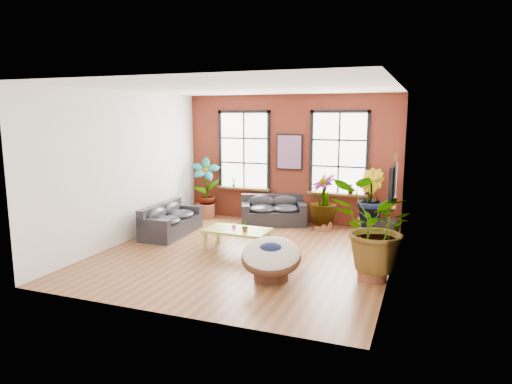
# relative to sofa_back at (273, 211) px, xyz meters

# --- Properties ---
(room) EXTENTS (6.04, 6.54, 3.54)m
(room) POSITION_rel_sofa_back_xyz_m (0.31, -2.60, 1.39)
(room) COLOR brown
(room) RESTS_ON ground
(sofa_back) EXTENTS (1.92, 1.45, 0.79)m
(sofa_back) POSITION_rel_sofa_back_xyz_m (0.00, 0.00, 0.00)
(sofa_back) COLOR black
(sofa_back) RESTS_ON ground
(sofa_left) EXTENTS (0.90, 1.97, 0.76)m
(sofa_left) POSITION_rel_sofa_back_xyz_m (-2.08, -1.92, -0.01)
(sofa_left) COLOR black
(sofa_left) RESTS_ON ground
(coffee_table) EXTENTS (1.44, 0.85, 0.55)m
(coffee_table) POSITION_rel_sofa_back_xyz_m (0.01, -2.53, 0.05)
(coffee_table) COLOR #8FA13A
(coffee_table) RESTS_ON ground
(papasan_chair) EXTENTS (1.30, 1.31, 0.82)m
(papasan_chair) POSITION_rel_sofa_back_xyz_m (1.32, -4.06, 0.06)
(papasan_chair) COLOR #49281A
(papasan_chair) RESTS_ON ground
(poster) EXTENTS (0.74, 0.06, 0.98)m
(poster) POSITION_rel_sofa_back_xyz_m (0.31, 0.43, 1.59)
(poster) COLOR black
(poster) RESTS_ON room
(tv_wall_unit) EXTENTS (0.13, 1.86, 1.20)m
(tv_wall_unit) POSITION_rel_sofa_back_xyz_m (3.24, -2.15, 1.18)
(tv_wall_unit) COLOR black
(tv_wall_unit) RESTS_ON room
(media_box) EXTENTS (0.67, 0.59, 0.49)m
(media_box) POSITION_rel_sofa_back_xyz_m (2.98, -0.58, -0.11)
(media_box) COLOR black
(media_box) RESTS_ON ground
(pot_back_left) EXTENTS (0.71, 0.71, 0.41)m
(pot_back_left) POSITION_rel_sofa_back_xyz_m (-2.10, 0.04, -0.15)
(pot_back_left) COLOR brown
(pot_back_left) RESTS_ON ground
(pot_back_right) EXTENTS (0.58, 0.58, 0.36)m
(pot_back_right) POSITION_rel_sofa_back_xyz_m (2.51, 0.08, -0.18)
(pot_back_right) COLOR brown
(pot_back_right) RESTS_ON ground
(pot_right_wall) EXTENTS (0.62, 0.62, 0.39)m
(pot_right_wall) POSITION_rel_sofa_back_xyz_m (3.04, -3.41, -0.16)
(pot_right_wall) COLOR brown
(pot_right_wall) RESTS_ON ground
(pot_mid) EXTENTS (0.59, 0.59, 0.34)m
(pot_mid) POSITION_rel_sofa_back_xyz_m (1.42, -0.14, -0.19)
(pot_mid) COLOR brown
(pot_mid) RESTS_ON ground
(floor_plant_back_left) EXTENTS (1.00, 0.87, 1.60)m
(floor_plant_back_left) POSITION_rel_sofa_back_xyz_m (-2.08, 0.06, 0.59)
(floor_plant_back_left) COLOR #1E4111
(floor_plant_back_left) RESTS_ON ground
(floor_plant_back_right) EXTENTS (0.94, 1.01, 1.47)m
(floor_plant_back_right) POSITION_rel_sofa_back_xyz_m (2.53, 0.07, 0.53)
(floor_plant_back_right) COLOR #1E4111
(floor_plant_back_right) RESTS_ON ground
(floor_plant_right_wall) EXTENTS (1.89, 1.82, 1.63)m
(floor_plant_right_wall) POSITION_rel_sofa_back_xyz_m (3.02, -3.43, 0.62)
(floor_plant_right_wall) COLOR #1E4111
(floor_plant_right_wall) RESTS_ON ground
(floor_plant_mid) EXTENTS (1.04, 1.04, 1.32)m
(floor_plant_mid) POSITION_rel_sofa_back_xyz_m (1.39, -0.12, 0.44)
(floor_plant_mid) COLOR #1E4111
(floor_plant_mid) RESTS_ON ground
(table_plant) EXTENTS (0.23, 0.20, 0.24)m
(table_plant) POSITION_rel_sofa_back_xyz_m (0.26, -2.67, 0.22)
(table_plant) COLOR #1E4111
(table_plant) RESTS_ON coffee_table
(sill_plant_left) EXTENTS (0.17, 0.17, 0.27)m
(sill_plant_left) POSITION_rel_sofa_back_xyz_m (-1.34, 0.38, 0.68)
(sill_plant_left) COLOR #1E4111
(sill_plant_left) RESTS_ON room
(sill_plant_right) EXTENTS (0.19, 0.19, 0.27)m
(sill_plant_right) POSITION_rel_sofa_back_xyz_m (2.01, 0.38, 0.68)
(sill_plant_right) COLOR #1E4111
(sill_plant_right) RESTS_ON room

